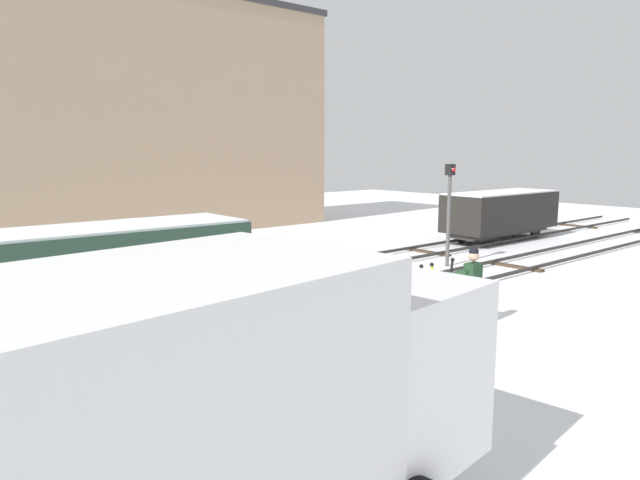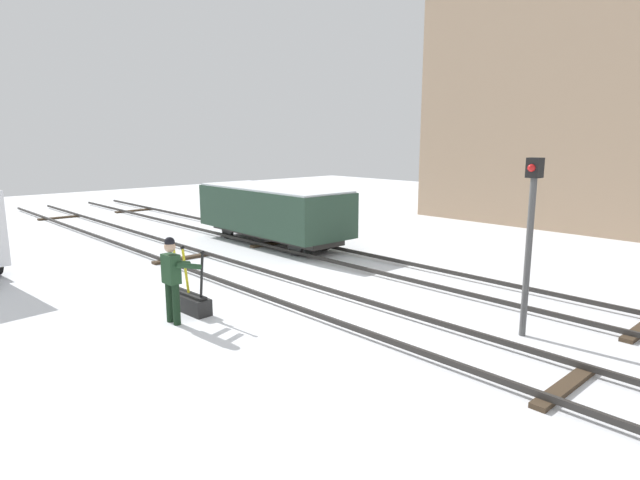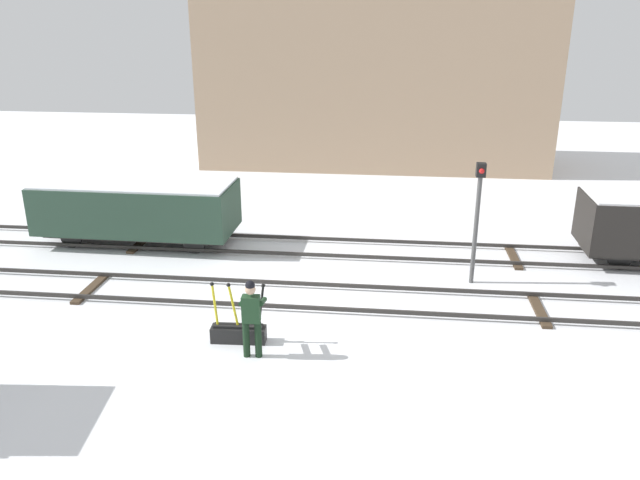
% 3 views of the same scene
% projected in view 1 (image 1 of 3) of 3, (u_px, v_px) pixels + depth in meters
% --- Properties ---
extents(ground_plane, '(60.00, 60.00, 0.00)m').
position_uv_depth(ground_plane, '(394.00, 297.00, 15.28)').
color(ground_plane, white).
extents(track_main_line, '(44.00, 1.94, 0.18)m').
position_uv_depth(track_main_line, '(394.00, 293.00, 15.26)').
color(track_main_line, '#2D2B28').
rests_on(track_main_line, ground_plane).
extents(track_siding_near, '(44.00, 1.94, 0.18)m').
position_uv_depth(track_siding_near, '(307.00, 271.00, 17.97)').
color(track_siding_near, '#2D2B28').
rests_on(track_siding_near, ground_plane).
extents(switch_lever_frame, '(1.27, 0.42, 1.45)m').
position_uv_depth(switch_lever_frame, '(435.00, 315.00, 12.69)').
color(switch_lever_frame, black).
rests_on(switch_lever_frame, ground_plane).
extents(rail_worker, '(0.56, 0.70, 1.79)m').
position_uv_depth(rail_worker, '(471.00, 283.00, 12.43)').
color(rail_worker, black).
rests_on(rail_worker, ground_plane).
extents(delivery_truck, '(5.99, 2.93, 2.94)m').
position_uv_depth(delivery_truck, '(205.00, 417.00, 4.77)').
color(delivery_truck, silver).
rests_on(delivery_truck, ground_plane).
extents(signal_post, '(0.24, 0.32, 3.37)m').
position_uv_depth(signal_post, '(449.00, 203.00, 18.98)').
color(signal_post, '#4C4C4C').
rests_on(signal_post, ground_plane).
extents(apartment_building, '(16.46, 5.47, 10.88)m').
position_uv_depth(apartment_building, '(157.00, 115.00, 27.30)').
color(apartment_building, tan).
rests_on(apartment_building, ground_plane).
extents(freight_car_near_switch, '(5.77, 2.13, 2.08)m').
position_uv_depth(freight_car_near_switch, '(501.00, 212.00, 24.62)').
color(freight_car_near_switch, '#2D2B28').
rests_on(freight_car_near_switch, ground_plane).
extents(freight_car_far_end, '(6.22, 2.39, 2.04)m').
position_uv_depth(freight_car_far_end, '(118.00, 260.00, 14.01)').
color(freight_car_far_end, '#2D2B28').
rests_on(freight_car_far_end, ground_plane).
extents(perched_bird_roof_left, '(0.16, 0.28, 0.13)m').
position_uv_depth(perched_bird_roof_left, '(150.00, 3.00, 28.56)').
color(perched_bird_roof_left, '#333338').
rests_on(perched_bird_roof_left, apartment_building).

